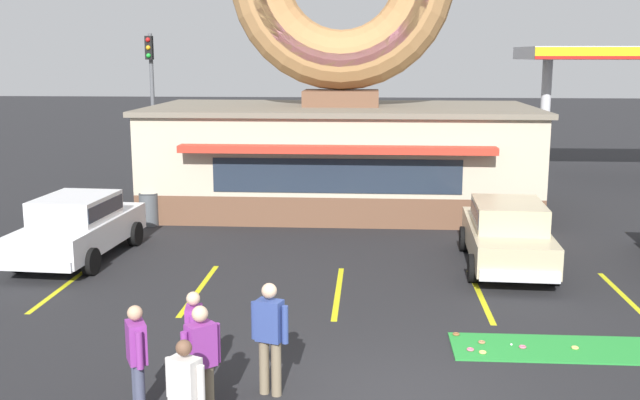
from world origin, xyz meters
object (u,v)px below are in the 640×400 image
pedestrian_hooded_kid (201,359)px  traffic_light_pole (152,88)px  golf_ball (511,345)px  car_white (78,224)px  pedestrian_clipboard_woman (270,333)px  pedestrian_blue_sweater_man (137,355)px  pedestrian_leather_jacket_man (186,393)px  car_champagne (507,231)px  trash_bin (149,209)px  pedestrian_beanie_man (194,337)px

pedestrian_hooded_kid → traffic_light_pole: bearing=107.9°
golf_ball → car_white: (-9.64, 5.11, 0.82)m
pedestrian_hooded_kid → pedestrian_clipboard_woman: (0.80, 0.95, 0.02)m
pedestrian_hooded_kid → pedestrian_blue_sweater_man: bearing=168.5°
pedestrian_clipboard_woman → pedestrian_leather_jacket_man: bearing=-114.2°
car_champagne → golf_ball: bearing=-98.7°
pedestrian_blue_sweater_man → traffic_light_pole: 20.46m
trash_bin → golf_ball: bearing=-44.6°
pedestrian_clipboard_woman → traffic_light_pole: bearing=110.9°
golf_ball → pedestrian_leather_jacket_man: bearing=-140.5°
car_champagne → car_white: bearing=179.7°
car_champagne → pedestrian_hooded_kid: (-5.50, -8.09, 0.06)m
car_white → trash_bin: bearing=80.4°
car_champagne → pedestrian_beanie_man: bearing=-129.3°
pedestrian_blue_sweater_man → pedestrian_clipboard_woman: pedestrian_clipboard_woman is taller
pedestrian_leather_jacket_man → pedestrian_beanie_man: (-0.32, 1.83, 0.01)m
pedestrian_blue_sweater_man → pedestrian_leather_jacket_man: 1.42m
pedestrian_hooded_kid → trash_bin: 12.65m
pedestrian_leather_jacket_man → pedestrian_clipboard_woman: size_ratio=0.90×
trash_bin → pedestrian_blue_sweater_man: bearing=-74.1°
pedestrian_blue_sweater_man → pedestrian_clipboard_woman: (1.76, 0.75, 0.08)m
pedestrian_blue_sweater_man → traffic_light_pole: (-5.41, 19.53, 2.83)m
car_white → pedestrian_blue_sweater_man: pedestrian_blue_sweater_man is taller
pedestrian_clipboard_woman → car_champagne: bearing=56.7°
pedestrian_leather_jacket_man → traffic_light_pole: size_ratio=0.27×
pedestrian_hooded_kid → traffic_light_pole: (-6.36, 19.72, 2.77)m
trash_bin → traffic_light_pole: traffic_light_pole is taller
car_white → traffic_light_pole: traffic_light_pole is taller
traffic_light_pole → trash_bin: bearing=-75.1°
pedestrian_blue_sweater_man → trash_bin: 12.18m
pedestrian_clipboard_woman → pedestrian_blue_sweater_man: bearing=-156.8°
pedestrian_blue_sweater_man → traffic_light_pole: bearing=105.5°
car_champagne → traffic_light_pole: traffic_light_pole is taller
golf_ball → pedestrian_hooded_kid: (-4.72, -3.03, 0.88)m
car_champagne → pedestrian_clipboard_woman: bearing=-123.3°
golf_ball → pedestrian_clipboard_woman: bearing=-152.0°
car_white → trash_bin: car_white is taller
pedestrian_beanie_man → traffic_light_pole: size_ratio=0.27×
car_white → pedestrian_blue_sweater_man: 8.89m
pedestrian_blue_sweater_man → pedestrian_beanie_man: (0.63, 0.78, -0.03)m
pedestrian_hooded_kid → pedestrian_clipboard_woman: bearing=49.6°
pedestrian_blue_sweater_man → car_white: bearing=116.5°
pedestrian_leather_jacket_man → golf_ball: bearing=39.5°
pedestrian_clipboard_woman → pedestrian_beanie_man: 1.14m
pedestrian_clipboard_woman → car_white: bearing=128.5°
pedestrian_beanie_man → pedestrian_hooded_kid: bearing=-71.5°
car_white → golf_ball: bearing=-27.9°
pedestrian_leather_jacket_man → pedestrian_blue_sweater_man: bearing=131.8°
golf_ball → pedestrian_beanie_man: pedestrian_beanie_man is taller
car_champagne → pedestrian_leather_jacket_man: 10.51m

